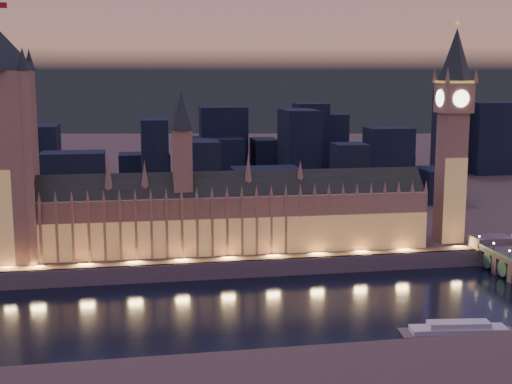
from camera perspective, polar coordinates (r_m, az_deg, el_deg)
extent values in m
plane|color=black|center=(297.95, 0.94, -9.03)|extent=(2000.00, 2000.00, 0.00)
cube|color=#51372E|center=(803.94, -6.23, 3.11)|extent=(2000.00, 960.00, 8.00)
cube|color=#54524A|center=(335.27, -0.42, -6.16)|extent=(2000.00, 2.50, 8.00)
cube|color=#987052|center=(349.66, -2.55, -2.47)|extent=(200.36, 23.98, 28.00)
cube|color=tan|center=(340.86, -2.31, -3.65)|extent=(200.00, 0.50, 18.00)
cube|color=black|center=(346.48, -2.57, 0.28)|extent=(200.28, 20.25, 16.26)
cube|color=#987052|center=(342.55, -5.91, 2.33)|extent=(9.00, 9.00, 32.00)
cone|color=#212B2F|center=(340.26, -5.98, 6.51)|extent=(13.00, 13.00, 18.00)
cube|color=#987052|center=(340.85, -19.23, -3.33)|extent=(1.20, 1.20, 28.00)
cone|color=#987052|center=(338.16, -19.38, -0.50)|extent=(2.00, 2.00, 6.00)
cube|color=#987052|center=(339.77, -18.04, -3.30)|extent=(1.20, 1.20, 28.00)
cone|color=#987052|center=(337.08, -18.18, -0.46)|extent=(2.00, 2.00, 6.00)
cube|color=#987052|center=(338.84, -16.85, -3.28)|extent=(1.20, 1.20, 28.00)
cone|color=#987052|center=(336.14, -16.98, -0.43)|extent=(2.00, 2.00, 6.00)
cube|color=#987052|center=(338.06, -15.64, -3.25)|extent=(1.20, 1.20, 28.00)
cone|color=#987052|center=(335.35, -15.77, -0.39)|extent=(2.00, 2.00, 6.00)
cube|color=#987052|center=(337.42, -14.43, -3.22)|extent=(1.20, 1.20, 28.00)
cone|color=#987052|center=(334.71, -14.55, -0.36)|extent=(2.00, 2.00, 6.00)
cube|color=#987052|center=(336.94, -13.22, -3.19)|extent=(1.20, 1.20, 28.00)
cone|color=#987052|center=(334.23, -13.33, -0.32)|extent=(2.00, 2.00, 6.00)
cube|color=#987052|center=(336.61, -12.01, -3.15)|extent=(1.20, 1.20, 28.00)
cone|color=#987052|center=(333.89, -12.11, -0.28)|extent=(2.00, 2.00, 6.00)
cube|color=#987052|center=(336.43, -10.79, -3.12)|extent=(1.20, 1.20, 28.00)
cone|color=#987052|center=(333.71, -10.88, -0.25)|extent=(2.00, 2.00, 6.00)
cube|color=#987052|center=(336.40, -9.57, -3.08)|extent=(1.20, 1.20, 28.00)
cone|color=#987052|center=(333.68, -9.66, -0.21)|extent=(2.00, 2.00, 6.00)
cube|color=#987052|center=(336.52, -8.35, -3.04)|extent=(1.20, 1.20, 28.00)
cone|color=#987052|center=(333.80, -8.43, -0.17)|extent=(2.00, 2.00, 6.00)
cube|color=#987052|center=(336.80, -7.14, -3.00)|extent=(1.20, 1.20, 28.00)
cone|color=#987052|center=(334.08, -7.21, -0.14)|extent=(2.00, 2.00, 6.00)
cube|color=#987052|center=(337.23, -5.93, -2.96)|extent=(1.20, 1.20, 28.00)
cone|color=#987052|center=(334.51, -5.98, -0.10)|extent=(2.00, 2.00, 6.00)
cube|color=#987052|center=(337.80, -4.72, -2.92)|extent=(1.20, 1.20, 28.00)
cone|color=#987052|center=(335.09, -4.77, -0.06)|extent=(2.00, 2.00, 6.00)
cube|color=#987052|center=(338.53, -3.51, -2.88)|extent=(1.20, 1.20, 28.00)
cone|color=#987052|center=(335.82, -3.55, -0.03)|extent=(2.00, 2.00, 6.00)
cube|color=#987052|center=(339.40, -2.31, -2.84)|extent=(1.20, 1.20, 28.00)
cone|color=#987052|center=(336.70, -2.35, 0.01)|extent=(2.00, 2.00, 6.00)
cube|color=#987052|center=(340.42, -1.12, -2.79)|extent=(1.20, 1.20, 28.00)
cone|color=#987052|center=(337.74, -1.15, 0.05)|extent=(2.00, 2.00, 6.00)
cube|color=#987052|center=(341.59, 0.06, -2.75)|extent=(1.20, 1.20, 28.00)
cone|color=#987052|center=(338.91, 0.05, 0.08)|extent=(2.00, 2.00, 6.00)
cube|color=#987052|center=(342.91, 1.24, -2.70)|extent=(1.20, 1.20, 28.00)
cone|color=#987052|center=(340.24, 1.23, 0.12)|extent=(2.00, 2.00, 6.00)
cube|color=#987052|center=(344.36, 2.41, -2.65)|extent=(1.20, 1.20, 28.00)
cone|color=#987052|center=(341.71, 2.41, 0.15)|extent=(2.00, 2.00, 6.00)
cube|color=#987052|center=(345.96, 3.56, -2.61)|extent=(1.20, 1.20, 28.00)
cone|color=#987052|center=(343.32, 3.57, 0.19)|extent=(2.00, 2.00, 6.00)
cube|color=#987052|center=(347.70, 4.71, -2.56)|extent=(1.20, 1.20, 28.00)
cone|color=#987052|center=(345.07, 4.72, 0.22)|extent=(2.00, 2.00, 6.00)
cube|color=#987052|center=(349.57, 5.84, -2.51)|extent=(1.20, 1.20, 28.00)
cone|color=#987052|center=(346.96, 5.86, 0.26)|extent=(2.00, 2.00, 6.00)
cube|color=#987052|center=(351.58, 6.96, -2.46)|extent=(1.20, 1.20, 28.00)
cone|color=#987052|center=(348.98, 6.99, 0.29)|extent=(2.00, 2.00, 6.00)
cube|color=#987052|center=(353.73, 8.07, -2.41)|extent=(1.20, 1.20, 28.00)
cone|color=#987052|center=(351.14, 8.10, 0.32)|extent=(2.00, 2.00, 6.00)
cube|color=#987052|center=(356.00, 9.16, -2.36)|extent=(1.20, 1.20, 28.00)
cone|color=#987052|center=(353.43, 9.20, 0.35)|extent=(2.00, 2.00, 6.00)
cube|color=#987052|center=(358.40, 10.24, -2.31)|extent=(1.20, 1.20, 28.00)
cone|color=#987052|center=(355.85, 10.29, 0.39)|extent=(2.00, 2.00, 6.00)
cube|color=#987052|center=(360.93, 11.30, -2.26)|extent=(1.20, 1.20, 28.00)
cone|color=#987052|center=(358.39, 11.36, 0.42)|extent=(2.00, 2.00, 6.00)
cube|color=#987052|center=(363.58, 12.35, -2.21)|extent=(1.20, 1.20, 28.00)
cone|color=#987052|center=(361.06, 12.41, 0.45)|extent=(2.00, 2.00, 6.00)
cube|color=#987052|center=(366.35, 13.39, -2.16)|extent=(1.20, 1.20, 28.00)
cone|color=#987052|center=(363.85, 13.45, 0.48)|extent=(2.00, 2.00, 6.00)
cone|color=#987052|center=(342.17, -11.76, 1.66)|extent=(4.40, 4.40, 18.00)
cone|color=#987052|center=(342.37, -8.90, 1.42)|extent=(4.40, 4.40, 14.00)
cone|color=#987052|center=(346.89, -0.62, 1.81)|extent=(4.40, 4.40, 16.00)
cone|color=#987052|center=(352.38, 3.56, 1.59)|extent=(4.40, 4.40, 12.00)
cube|color=#987052|center=(346.11, -19.32, 1.88)|extent=(24.40, 24.40, 87.61)
cube|color=tan|center=(338.70, -19.40, -2.03)|extent=(22.00, 0.50, 44.00)
cone|color=#212B2F|center=(343.43, -19.82, 10.64)|extent=(31.68, 31.68, 18.00)
cube|color=red|center=(344.13, -19.64, 13.90)|extent=(4.00, 0.15, 2.50)
cylinder|color=#987052|center=(333.71, -17.74, 1.69)|extent=(4.40, 4.40, 87.61)
cone|color=#212B2F|center=(330.84, -18.18, 10.09)|extent=(5.20, 5.20, 10.00)
cylinder|color=#987052|center=(355.34, -17.29, 2.18)|extent=(4.40, 4.40, 87.61)
cone|color=#212B2F|center=(352.65, -17.70, 10.06)|extent=(5.20, 5.20, 10.00)
cube|color=#987052|center=(379.75, 15.29, 1.12)|extent=(12.24, 12.24, 66.45)
cube|color=tan|center=(376.03, 15.62, -0.71)|extent=(12.00, 0.50, 44.00)
cube|color=#987052|center=(376.08, 15.57, 7.26)|extent=(15.00, 15.00, 14.92)
cube|color=#F2C64C|center=(375.87, 15.63, 8.49)|extent=(15.75, 15.75, 1.20)
cone|color=#212B2F|center=(375.90, 15.72, 10.56)|extent=(18.00, 18.00, 26.00)
sphere|color=#F2C64C|center=(376.49, 15.83, 12.76)|extent=(2.80, 2.80, 2.80)
cylinder|color=#F2C64C|center=(376.64, 15.84, 13.14)|extent=(0.40, 0.40, 5.00)
cylinder|color=#FFF2BF|center=(369.11, 16.09, 7.20)|extent=(8.40, 0.50, 8.40)
cylinder|color=#FFF2BF|center=(383.07, 15.07, 7.32)|extent=(8.40, 0.50, 8.40)
cylinder|color=#FFF2BF|center=(372.79, 14.49, 7.29)|extent=(0.50, 8.40, 8.40)
cylinder|color=#FFF2BF|center=(379.49, 16.63, 7.23)|extent=(0.50, 8.40, 8.40)
cone|color=#987052|center=(365.84, 15.09, 9.02)|extent=(2.60, 2.60, 8.00)
cone|color=#987052|center=(379.48, 14.12, 9.07)|extent=(2.60, 2.60, 8.00)
cone|color=#987052|center=(372.45, 17.21, 8.93)|extent=(2.60, 2.60, 8.00)
cone|color=#987052|center=(385.85, 16.18, 8.99)|extent=(2.60, 2.60, 8.00)
cube|color=#54524A|center=(377.80, 18.26, -4.09)|extent=(18.92, 12.00, 9.50)
cylinder|color=black|center=(344.15, 19.61, -4.82)|extent=(0.30, 0.30, 4.40)
sphere|color=#FFD88C|center=(343.60, 19.63, -4.45)|extent=(1.00, 1.00, 1.00)
cube|color=#54524A|center=(362.60, 19.66, -5.46)|extent=(17.03, 4.00, 9.50)
cylinder|color=black|center=(356.20, 18.47, -4.27)|extent=(0.30, 0.30, 4.40)
sphere|color=#FFD88C|center=(355.67, 18.49, -3.91)|extent=(1.00, 1.00, 1.00)
cube|color=#54524A|center=(374.60, 18.58, -4.92)|extent=(17.03, 4.00, 9.50)
cylinder|color=black|center=(368.41, 17.41, -3.76)|extent=(0.30, 0.30, 4.40)
sphere|color=#FFD88C|center=(367.90, 17.43, -3.41)|extent=(1.00, 1.00, 1.00)
cylinder|color=#36664A|center=(368.49, 19.12, -5.13)|extent=(16.65, 8.00, 8.00)
cube|color=#54524A|center=(277.89, 15.88, -10.75)|extent=(43.86, 15.49, 0.60)
cube|color=silver|center=(277.59, 15.89, -10.58)|extent=(36.19, 12.35, 2.40)
cube|color=silver|center=(276.85, 15.91, -10.15)|extent=(23.30, 9.00, 2.20)
cube|color=black|center=(429.21, 4.93, -0.71)|extent=(19.03, 19.80, 20.70)
cube|color=black|center=(642.85, 18.61, 4.10)|extent=(42.59, 22.95, 60.89)
cube|color=black|center=(444.62, 7.45, 1.09)|extent=(19.65, 20.18, 43.35)
cube|color=black|center=(578.81, 0.68, 2.65)|extent=(19.44, 30.73, 33.07)
cube|color=black|center=(578.38, -2.61, 3.91)|extent=(37.76, 19.44, 58.62)
cube|color=black|center=(530.26, -8.11, 2.97)|extent=(18.99, 34.57, 52.72)
cube|color=black|center=(440.87, -4.36, 1.19)|extent=(21.11, 25.14, 45.13)
cube|color=black|center=(451.99, -14.36, 0.69)|extent=(38.19, 23.57, 38.42)
cube|color=black|center=(601.71, 9.99, 2.15)|extent=(43.78, 39.06, 20.12)
cube|color=black|center=(599.96, -16.40, 3.04)|extent=(19.72, 40.72, 44.25)
cube|color=black|center=(564.84, -3.41, 2.58)|extent=(44.53, 36.65, 35.37)
cube|color=black|center=(581.88, -8.92, 2.01)|extent=(40.45, 27.15, 21.80)
cube|color=black|center=(540.68, 3.44, 3.50)|extent=(24.63, 41.01, 58.67)
cube|color=black|center=(466.28, 0.95, 0.36)|extent=(44.15, 42.43, 23.92)
cube|color=black|center=(502.55, 10.51, 2.31)|extent=(30.39, 22.61, 48.74)
cube|color=black|center=(576.67, 10.20, 2.58)|extent=(28.33, 19.81, 35.22)
cube|color=black|center=(498.02, 14.28, 0.57)|extent=(24.83, 31.49, 22.28)
cube|color=black|center=(606.02, 6.17, 3.80)|extent=(19.19, 29.53, 51.59)
cube|color=black|center=(598.72, 4.37, 4.19)|extent=(26.00, 26.00, 60.69)
cube|color=black|center=(641.55, 15.38, 4.71)|extent=(26.00, 26.00, 71.13)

